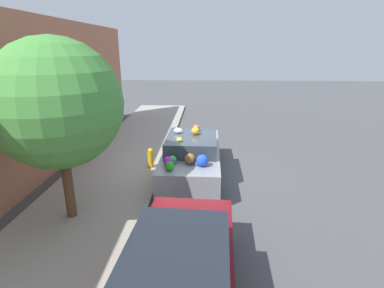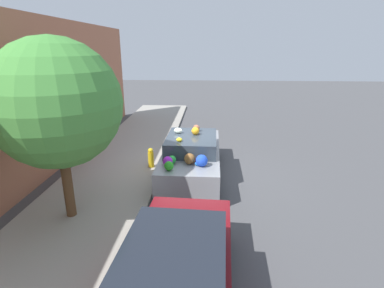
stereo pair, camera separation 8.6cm
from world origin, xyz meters
name	(u,v)px [view 1 (the left image)]	position (x,y,z in m)	size (l,w,h in m)	color
ground_plane	(193,175)	(0.00, 0.00, 0.00)	(60.00, 60.00, 0.00)	#4C4C4F
sidewalk_curb	(115,172)	(0.00, 2.70, 0.05)	(24.00, 3.20, 0.11)	#9E998E
building_facade	(42,99)	(0.03, 4.92, 2.55)	(18.00, 1.20, 5.14)	#B26B4C
street_tree	(57,104)	(-2.92, 2.93, 2.95)	(2.96, 2.96, 4.32)	brown
fire_hydrant	(151,158)	(0.34, 1.50, 0.45)	(0.20, 0.20, 0.70)	gold
art_car	(192,155)	(-0.06, 0.03, 0.74)	(4.62, 1.89, 1.68)	gray
parked_car_plain	(179,273)	(-5.52, -0.03, 0.72)	(4.41, 1.97, 1.40)	maroon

